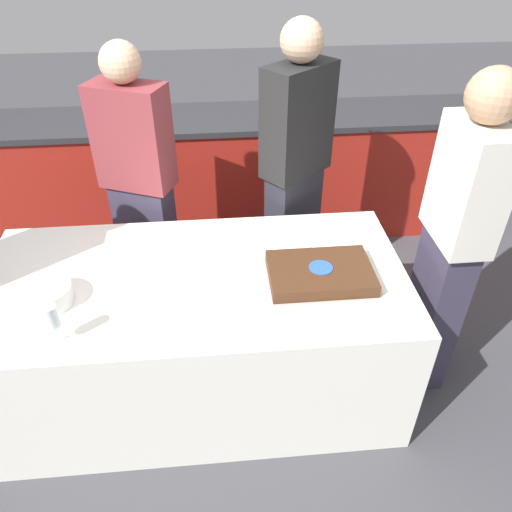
{
  "coord_description": "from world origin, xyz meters",
  "views": [
    {
      "loc": [
        0.12,
        -1.82,
        2.22
      ],
      "look_at": [
        0.29,
        0.0,
        0.86
      ],
      "focal_mm": 35.0,
      "sensor_mm": 36.0,
      "label": 1
    }
  ],
  "objects_px": {
    "person_standing_back": "(140,188)",
    "wine_glass": "(52,318)",
    "plate_stack": "(46,295)",
    "person_cutting_cake": "(295,173)",
    "person_seated_right": "(453,241)",
    "cake": "(320,273)"
  },
  "relations": [
    {
      "from": "cake",
      "to": "person_standing_back",
      "type": "height_order",
      "value": "person_standing_back"
    },
    {
      "from": "plate_stack",
      "to": "person_standing_back",
      "type": "height_order",
      "value": "person_standing_back"
    },
    {
      "from": "plate_stack",
      "to": "wine_glass",
      "type": "bearing_deg",
      "value": -67.71
    },
    {
      "from": "cake",
      "to": "person_seated_right",
      "type": "relative_size",
      "value": 0.31
    },
    {
      "from": "person_cutting_cake",
      "to": "plate_stack",
      "type": "bearing_deg",
      "value": -4.82
    },
    {
      "from": "person_cutting_cake",
      "to": "wine_glass",
      "type": "bearing_deg",
      "value": 4.66
    },
    {
      "from": "wine_glass",
      "to": "person_seated_right",
      "type": "distance_m",
      "value": 1.78
    },
    {
      "from": "wine_glass",
      "to": "person_cutting_cake",
      "type": "bearing_deg",
      "value": 43.88
    },
    {
      "from": "plate_stack",
      "to": "wine_glass",
      "type": "distance_m",
      "value": 0.27
    },
    {
      "from": "plate_stack",
      "to": "person_cutting_cake",
      "type": "distance_m",
      "value": 1.47
    },
    {
      "from": "person_cutting_cake",
      "to": "person_seated_right",
      "type": "relative_size",
      "value": 1.03
    },
    {
      "from": "person_cutting_cake",
      "to": "person_standing_back",
      "type": "relative_size",
      "value": 1.05
    },
    {
      "from": "plate_stack",
      "to": "person_cutting_cake",
      "type": "xyz_separation_m",
      "value": [
        1.21,
        0.83,
        0.1
      ]
    },
    {
      "from": "person_seated_right",
      "to": "person_standing_back",
      "type": "relative_size",
      "value": 1.02
    },
    {
      "from": "cake",
      "to": "plate_stack",
      "type": "relative_size",
      "value": 2.31
    },
    {
      "from": "wine_glass",
      "to": "person_standing_back",
      "type": "distance_m",
      "value": 1.09
    },
    {
      "from": "person_seated_right",
      "to": "person_standing_back",
      "type": "xyz_separation_m",
      "value": [
        -1.51,
        0.71,
        -0.03
      ]
    },
    {
      "from": "person_standing_back",
      "to": "wine_glass",
      "type": "bearing_deg",
      "value": 100.69
    },
    {
      "from": "cake",
      "to": "person_standing_back",
      "type": "relative_size",
      "value": 0.31
    },
    {
      "from": "wine_glass",
      "to": "person_standing_back",
      "type": "xyz_separation_m",
      "value": [
        0.23,
        1.07,
        -0.03
      ]
    },
    {
      "from": "wine_glass",
      "to": "person_cutting_cake",
      "type": "distance_m",
      "value": 1.54
    },
    {
      "from": "cake",
      "to": "person_cutting_cake",
      "type": "bearing_deg",
      "value": 90.0
    }
  ]
}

